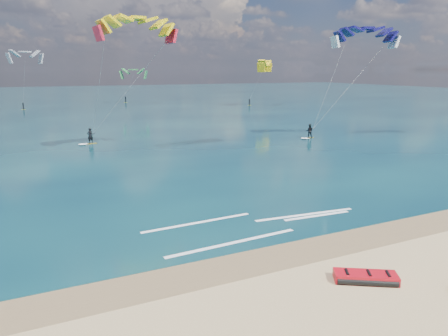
% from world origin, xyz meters
% --- Properties ---
extents(ground, '(320.00, 320.00, 0.00)m').
position_xyz_m(ground, '(0.00, 40.00, 0.00)').
color(ground, tan).
rests_on(ground, ground).
extents(wet_sand_strip, '(320.00, 2.40, 0.01)m').
position_xyz_m(wet_sand_strip, '(0.00, 3.00, 0.00)').
color(wet_sand_strip, brown).
rests_on(wet_sand_strip, ground).
extents(sea, '(320.00, 200.00, 0.04)m').
position_xyz_m(sea, '(0.00, 104.00, 0.02)').
color(sea, '#092433').
rests_on(sea, ground).
extents(packed_kite_mid, '(2.82, 2.29, 0.41)m').
position_xyz_m(packed_kite_mid, '(2.45, -0.27, 0.00)').
color(packed_kite_mid, red).
rests_on(packed_kite_mid, ground).
extents(kitesurfer_main, '(10.81, 8.68, 14.22)m').
position_xyz_m(kitesurfer_main, '(-1.66, 31.42, 7.26)').
color(kitesurfer_main, gold).
rests_on(kitesurfer_main, sea).
extents(kitesurfer_far, '(11.55, 5.23, 14.07)m').
position_xyz_m(kitesurfer_far, '(23.32, 26.70, 7.47)').
color(kitesurfer_far, gold).
rests_on(kitesurfer_far, sea).
extents(shoreline_foam, '(12.20, 3.64, 0.01)m').
position_xyz_m(shoreline_foam, '(1.52, 6.51, 0.04)').
color(shoreline_foam, white).
rests_on(shoreline_foam, ground).
extents(distant_kites, '(69.81, 26.27, 11.37)m').
position_xyz_m(distant_kites, '(1.82, 73.41, 4.93)').
color(distant_kites, green).
rests_on(distant_kites, ground).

